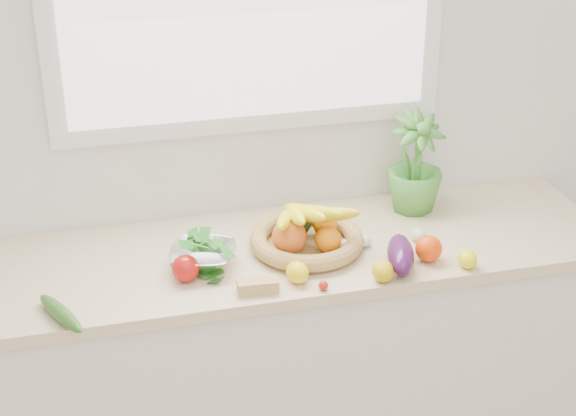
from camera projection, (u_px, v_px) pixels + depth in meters
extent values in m
cube|color=white|center=(249.00, 86.00, 2.89)|extent=(4.50, 0.02, 2.70)
cube|color=silver|center=(273.00, 368.00, 3.04)|extent=(2.20, 0.58, 0.86)
cube|color=beige|center=(271.00, 254.00, 2.84)|extent=(2.24, 0.62, 0.04)
sphere|color=#EE3E07|center=(429.00, 249.00, 2.74)|extent=(0.10, 0.10, 0.08)
ellipsoid|color=gold|center=(383.00, 271.00, 2.64)|extent=(0.08, 0.09, 0.06)
ellipsoid|color=#F1EC0D|center=(468.00, 259.00, 2.71)|extent=(0.06, 0.07, 0.06)
ellipsoid|color=yellow|center=(297.00, 272.00, 2.63)|extent=(0.08, 0.09, 0.07)
sphere|color=#B6110E|center=(186.00, 268.00, 2.63)|extent=(0.10, 0.10, 0.08)
cube|color=tan|center=(258.00, 286.00, 2.59)|extent=(0.12, 0.06, 0.04)
ellipsoid|color=white|center=(418.00, 235.00, 2.87)|extent=(0.06, 0.06, 0.04)
ellipsoid|color=white|center=(364.00, 241.00, 2.83)|extent=(0.05, 0.05, 0.04)
ellipsoid|color=white|center=(344.00, 245.00, 2.81)|extent=(0.06, 0.06, 0.04)
ellipsoid|color=#38103E|center=(400.00, 255.00, 2.71)|extent=(0.14, 0.23, 0.09)
ellipsoid|color=#225017|center=(61.00, 313.00, 2.45)|extent=(0.14, 0.23, 0.04)
sphere|color=#B51C16|center=(323.00, 285.00, 2.60)|extent=(0.04, 0.04, 0.03)
imported|color=#489536|center=(415.00, 163.00, 3.01)|extent=(0.24, 0.24, 0.35)
cylinder|color=#AA854B|center=(307.00, 247.00, 2.83)|extent=(0.39, 0.39, 0.01)
torus|color=tan|center=(307.00, 240.00, 2.82)|extent=(0.46, 0.46, 0.06)
sphere|color=orange|center=(289.00, 237.00, 2.76)|extent=(0.14, 0.14, 0.11)
sphere|color=orange|center=(328.00, 239.00, 2.77)|extent=(0.11, 0.11, 0.08)
sphere|color=orange|center=(325.00, 225.00, 2.86)|extent=(0.10, 0.10, 0.08)
ellipsoid|color=black|center=(298.00, 220.00, 2.86)|extent=(0.11, 0.11, 0.11)
ellipsoid|color=yellow|center=(285.00, 220.00, 2.75)|extent=(0.13, 0.24, 0.11)
ellipsoid|color=yellow|center=(294.00, 215.00, 2.76)|extent=(0.05, 0.25, 0.11)
ellipsoid|color=yellow|center=(305.00, 212.00, 2.76)|extent=(0.11, 0.25, 0.11)
ellipsoid|color=yellow|center=(314.00, 212.00, 2.77)|extent=(0.18, 0.23, 0.11)
ellipsoid|color=yellow|center=(325.00, 215.00, 2.78)|extent=(0.23, 0.18, 0.11)
cylinder|color=white|center=(204.00, 264.00, 2.72)|extent=(0.10, 0.10, 0.02)
imported|color=white|center=(203.00, 255.00, 2.71)|extent=(0.26, 0.26, 0.05)
ellipsoid|color=#196118|center=(202.00, 244.00, 2.69)|extent=(0.19, 0.19, 0.06)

